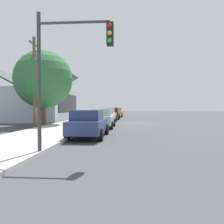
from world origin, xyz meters
name	(u,v)px	position (x,y,z in m)	size (l,w,h in m)	color
ground_plane	(133,123)	(0.00, 0.00, 0.00)	(120.00, 120.00, 0.00)	#424244
sidewalk_curb	(81,122)	(0.00, 5.60, 0.08)	(60.00, 4.20, 0.16)	#B2AFA8
car_navy	(89,123)	(-11.18, 2.68, 0.81)	(4.63, 1.99, 1.59)	navy
car_seafoam	(103,118)	(-5.17, 2.60, 0.81)	(4.77, 1.96, 1.59)	#9ED1BC
car_coral	(107,115)	(1.26, 2.87, 0.82)	(4.79, 1.97, 1.59)	#EA8C75
car_charcoal	(113,113)	(7.74, 2.79, 0.81)	(4.64, 2.06, 1.59)	#2D3035
car_mustard	(116,112)	(14.50, 2.66, 0.82)	(4.68, 2.16, 1.59)	gold
storefront_building	(38,104)	(4.17, 11.98, 2.11)	(10.78, 8.13, 6.14)	#ADBCC6
shade_tree	(43,79)	(-3.74, 8.21, 4.26)	(5.26, 5.26, 6.90)	brown
traffic_light_main	(67,59)	(-16.13, 2.54, 3.49)	(0.37, 2.79, 5.20)	#383833
utility_pole_wooden	(34,80)	(-5.76, 8.20, 3.93)	(1.80, 0.24, 7.50)	brown
fire_hydrant_red	(75,125)	(-8.11, 4.20, 0.50)	(0.22, 0.22, 0.71)	red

